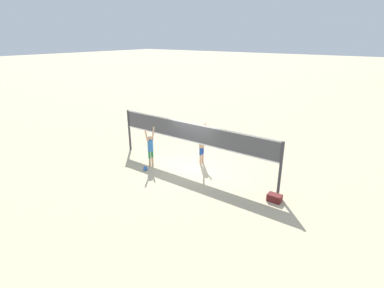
# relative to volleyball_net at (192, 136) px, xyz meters

# --- Properties ---
(ground_plane) EXTENTS (200.00, 200.00, 0.00)m
(ground_plane) POSITION_rel_volleyball_net_xyz_m (0.00, 0.00, -1.70)
(ground_plane) COLOR beige
(volleyball_net) EXTENTS (9.07, 0.12, 2.37)m
(volleyball_net) POSITION_rel_volleyball_net_xyz_m (0.00, 0.00, 0.00)
(volleyball_net) COLOR #38383D
(volleyball_net) RESTS_ON ground_plane
(player_spiker) EXTENTS (0.28, 0.69, 2.01)m
(player_spiker) POSITION_rel_volleyball_net_xyz_m (-1.87, -0.98, -0.65)
(player_spiker) COLOR tan
(player_spiker) RESTS_ON ground_plane
(player_blocker) EXTENTS (0.28, 0.70, 2.11)m
(player_blocker) POSITION_rel_volleyball_net_xyz_m (-0.01, 0.86, -0.59)
(player_blocker) COLOR tan
(player_blocker) RESTS_ON ground_plane
(volleyball) EXTENTS (0.22, 0.22, 0.22)m
(volleyball) POSITION_rel_volleyball_net_xyz_m (-1.71, -1.57, -1.59)
(volleyball) COLOR blue
(volleyball) RESTS_ON ground_plane
(gear_bag) EXTENTS (0.55, 0.36, 0.30)m
(gear_bag) POSITION_rel_volleyball_net_xyz_m (4.56, -0.59, -1.55)
(gear_bag) COLOR maroon
(gear_bag) RESTS_ON ground_plane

